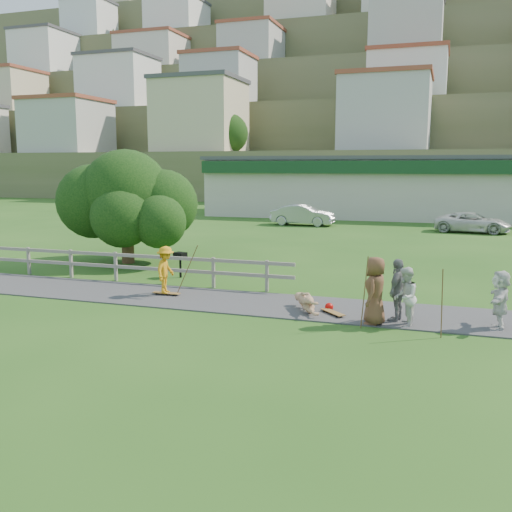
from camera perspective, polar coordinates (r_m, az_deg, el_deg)
The scene contains 21 objects.
ground at distance 17.55m, azimuth -8.44°, elevation -5.32°, with size 260.00×260.00×0.00m, color #235016.
path at distance 18.86m, azimuth -6.38°, elevation -4.21°, with size 34.00×3.00×0.04m, color #3B3A3D.
fence at distance 22.50m, azimuth -15.20°, elevation -0.49°, with size 15.05×0.10×1.10m.
strip_mall at distance 50.25m, azimuth 14.28°, elevation 6.77°, with size 32.50×10.75×5.10m.
hillside at distance 107.20m, azimuth 14.71°, elevation 14.15°, with size 220.00×67.00×47.50m.
skater_rider at distance 19.22m, azimuth -9.01°, elevation -1.66°, with size 1.02×0.59×1.58m, color orange.
skater_fallen at distance 17.02m, azimuth 5.12°, elevation -4.64°, with size 1.69×0.40×0.62m, color tan.
spectator_a at distance 15.88m, azimuth 14.69°, elevation -4.01°, with size 0.80×0.62×1.64m, color silver.
spectator_b at distance 16.31m, azimuth 13.99°, elevation -3.36°, with size 1.05×0.44×1.79m, color gray.
spectator_c at distance 15.88m, azimuth 11.83°, elevation -3.45°, with size 0.92×0.60×1.89m, color brown.
spectator_d at distance 16.44m, azimuth 23.21°, elevation -4.08°, with size 1.49×0.47×1.60m, color silver.
car_silver at distance 41.78m, azimuth 4.68°, elevation 4.11°, with size 1.59×4.57×1.51m, color #A9AAB1.
car_white at distance 39.72m, azimuth 20.82°, elevation 3.15°, with size 2.19×4.74×1.32m, color silver.
tree at distance 25.98m, azimuth -12.80°, elevation 4.13°, with size 6.29×6.29×4.41m, color black, non-canonical shape.
bbq at distance 22.37m, azimuth -7.57°, elevation -0.89°, with size 0.46×0.35×0.99m, color black, non-canonical shape.
longboard_rider at distance 19.37m, azimuth -8.96°, elevation -3.81°, with size 0.96×0.23×0.11m, color brown, non-canonical shape.
longboard_fallen at distance 16.83m, azimuth 7.69°, elevation -5.74°, with size 0.97×0.24×0.11m, color brown, non-canonical shape.
helmet at distance 17.28m, azimuth 7.32°, elevation -5.09°, with size 0.26×0.26×0.26m, color #BA0B07.
pole_rider at distance 19.28m, azimuth -6.90°, elevation -1.12°, with size 0.03×0.03×1.89m, color brown.
pole_spec_left at distance 15.44m, azimuth 10.79°, elevation -3.61°, with size 0.03×0.03×1.97m, color brown.
pole_spec_right at distance 15.11m, azimuth 18.10°, elevation -4.56°, with size 0.03×0.03×1.78m, color brown.
Camera 1 is at (7.77, -15.14, 4.32)m, focal length 40.00 mm.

